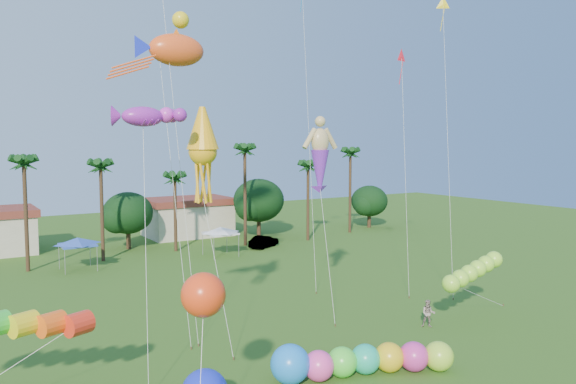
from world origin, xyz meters
TOP-DOWN VIEW (x-y plane):
  - tree_line at (3.57, 44.00)m, footprint 69.46×8.91m
  - buildings_row at (-3.09, 50.00)m, footprint 35.00×7.00m
  - tent_row at (-6.00, 36.33)m, footprint 31.00×4.00m
  - car_b at (14.15, 37.72)m, footprint 4.35×3.24m
  - spectator_b at (9.52, 8.30)m, footprint 1.08×1.07m
  - caterpillar_inflatable at (0.81, 4.79)m, footprint 9.36×4.77m
  - rainbow_tube at (-13.53, 9.16)m, footprint 8.80×2.79m
  - green_worm at (10.53, 7.40)m, footprint 10.22×2.58m
  - orange_ball_kite at (-8.17, 3.10)m, footprint 2.17×2.89m
  - merman_kite at (5.70, 14.95)m, footprint 2.30×4.26m
  - fish_kite at (-3.34, 18.07)m, footprint 5.77×7.18m
  - squid_kite at (-3.68, 13.34)m, footprint 2.32×4.53m
  - lobster_kite at (-7.52, 12.10)m, footprint 4.33×5.93m
  - delta_kite_red at (14.96, 16.90)m, footprint 2.44×3.44m
  - delta_kite_yellow at (17.51, 15.06)m, footprint 2.42×3.88m

SIDE VIEW (x-z plane):
  - car_b at x=14.15m, z-range 0.00..1.37m
  - caterpillar_inflatable at x=0.81m, z-range -0.16..1.80m
  - spectator_b at x=9.52m, z-range 0.00..1.76m
  - buildings_row at x=-3.09m, z-range 0.00..4.00m
  - tent_row at x=-6.00m, z-range 2.45..3.05m
  - green_worm at x=10.53m, z-range 1.10..4.68m
  - rainbow_tube at x=-13.53m, z-range 1.57..5.78m
  - tree_line at x=3.57m, z-range -1.22..9.78m
  - orange_ball_kite at x=-8.17m, z-range 2.52..9.30m
  - merman_kite at x=5.70m, z-range 4.02..17.14m
  - squid_kite at x=-3.68m, z-range 4.31..18.23m
  - lobster_kite at x=-7.52m, z-range 6.17..20.02m
  - fish_kite at x=-3.34m, z-range 8.25..27.04m
  - delta_kite_red at x=14.96m, z-range 8.69..27.89m
  - delta_kite_yellow at x=17.51m, z-range 10.54..33.71m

